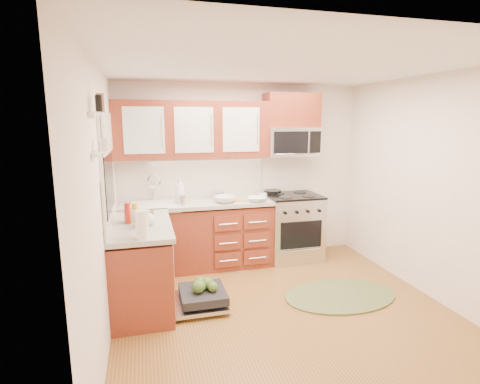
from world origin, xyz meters
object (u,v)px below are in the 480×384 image
object	(u,v)px
dishwasher	(199,298)
stock_pot	(218,195)
rug	(340,295)
bowl_a	(257,199)
bowl_b	(225,199)
range	(292,227)
skillet	(273,192)
microwave	(291,142)
sink	(156,213)
paper_towel_roll	(142,225)
cutting_board	(236,200)
cup	(263,196)
upper_cabinets	(192,130)

from	to	relation	value
dishwasher	stock_pot	xyz separation A→B (m)	(0.46, 1.26, 0.88)
rug	bowl_a	distance (m)	1.61
bowl_b	bowl_a	bearing A→B (deg)	-4.88
range	bowl_b	world-z (taller)	bowl_b
skillet	stock_pot	bearing A→B (deg)	-175.98
microwave	rug	bearing A→B (deg)	-87.05
sink	bowl_a	bearing A→B (deg)	-7.29
bowl_a	bowl_b	bearing A→B (deg)	175.12
range	paper_towel_roll	xyz separation A→B (m)	(-2.10, -1.45, 0.58)
rug	paper_towel_roll	distance (m)	2.41
cutting_board	bowl_b	xyz separation A→B (m)	(-0.17, -0.09, 0.03)
skillet	cup	world-z (taller)	cup
range	skillet	xyz separation A→B (m)	(-0.24, 0.18, 0.50)
dishwasher	cutting_board	bearing A→B (deg)	57.72
cutting_board	bowl_a	xyz separation A→B (m)	(0.26, -0.13, 0.02)
microwave	sink	size ratio (longest dim) A/B	1.23
cup	cutting_board	bearing A→B (deg)	176.46
skillet	bowl_a	size ratio (longest dim) A/B	1.01
sink	stock_pot	bearing A→B (deg)	9.08
skillet	dishwasher	bearing A→B (deg)	-134.58
upper_cabinets	microwave	bearing A→B (deg)	-1.02
bowl_a	cutting_board	bearing A→B (deg)	153.80
sink	skillet	bearing A→B (deg)	6.60
microwave	rug	world-z (taller)	microwave
upper_cabinets	range	distance (m)	1.99
cutting_board	skillet	bearing A→B (deg)	21.13
upper_cabinets	cutting_board	bearing A→B (deg)	-19.95
upper_cabinets	range	bearing A→B (deg)	-5.89
sink	skillet	world-z (taller)	skillet
dishwasher	upper_cabinets	bearing A→B (deg)	83.96
upper_cabinets	rug	distance (m)	2.78
microwave	stock_pot	distance (m)	1.30
sink	cup	distance (m)	1.46
range	microwave	world-z (taller)	microwave
upper_cabinets	microwave	xyz separation A→B (m)	(1.41, -0.02, -0.18)
microwave	stock_pot	bearing A→B (deg)	179.66
bowl_a	paper_towel_roll	bearing A→B (deg)	-139.64
upper_cabinets	stock_pot	world-z (taller)	upper_cabinets
dishwasher	skillet	xyz separation A→B (m)	(1.30, 1.31, 0.87)
skillet	cutting_board	distance (m)	0.66
dishwasher	paper_towel_roll	size ratio (longest dim) A/B	2.63
rug	skillet	xyz separation A→B (m)	(-0.32, 1.48, 0.96)
bowl_b	sink	bearing A→B (deg)	171.57
range	bowl_a	distance (m)	0.79
stock_pot	cup	world-z (taller)	stock_pot
dishwasher	cutting_board	world-z (taller)	cutting_board
skillet	bowl_a	bearing A→B (deg)	-134.39
stock_pot	cup	bearing A→B (deg)	-18.78
microwave	bowl_a	world-z (taller)	microwave
skillet	cup	bearing A→B (deg)	-132.05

